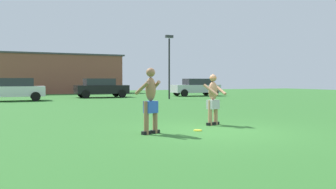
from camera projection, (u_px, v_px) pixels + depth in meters
name	position (u px, v px, depth m)	size (l,w,h in m)	color
ground_plane	(216.00, 131.00, 9.83)	(80.00, 80.00, 0.00)	#2D6628
player_with_cap	(213.00, 97.00, 11.22)	(0.74, 0.67, 1.62)	black
player_in_blue	(150.00, 99.00, 9.36)	(0.64, 0.71, 1.75)	black
frisbee	(198.00, 130.00, 9.96)	(0.24, 0.24, 0.03)	yellow
car_black_near_post	(101.00, 88.00, 29.49)	(4.31, 2.05, 1.58)	black
car_silver_mid_lot	(196.00, 87.00, 32.35)	(4.42, 2.27, 1.58)	silver
car_white_far_end	(13.00, 89.00, 24.41)	(4.35, 2.12, 1.58)	white
lamp_post	(169.00, 59.00, 26.91)	(0.60, 0.24, 4.86)	black
outbuilding_behind_lot	(57.00, 74.00, 38.53)	(14.13, 4.34, 4.29)	brown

